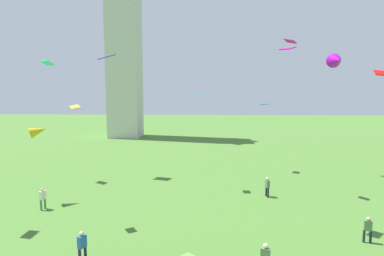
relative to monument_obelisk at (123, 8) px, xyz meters
The scene contains 15 objects.
monument_obelisk is the anchor object (origin of this frame).
person_0 57.08m from the monument_obelisk, 59.49° to the right, with size 0.49×0.35×1.61m.
person_1 48.95m from the monument_obelisk, 59.07° to the right, with size 0.36×0.53×1.75m.
person_2 54.17m from the monument_obelisk, 78.17° to the right, with size 0.43×0.51×1.72m.
person_3 47.15m from the monument_obelisk, 84.47° to the right, with size 0.39×0.51×1.71m.
kite_flying_0 32.88m from the monument_obelisk, 78.74° to the right, with size 1.76×1.46×0.64m.
kite_flying_1 49.12m from the monument_obelisk, 62.66° to the right, with size 1.24×1.27×0.32m.
kite_flying_2 50.89m from the monument_obelisk, 52.82° to the right, with size 1.17×1.34×0.57m.
kite_flying_3 41.17m from the monument_obelisk, 64.81° to the right, with size 0.61×0.90×0.31m.
kite_flying_4 46.55m from the monument_obelisk, 79.65° to the right, with size 0.97×1.00×0.31m.
kite_flying_5 34.25m from the monument_obelisk, 89.38° to the right, with size 1.47×1.32×0.49m.
kite_flying_6 39.76m from the monument_obelisk, 49.45° to the right, with size 1.12×1.24×0.15m.
kite_flying_7 43.63m from the monument_obelisk, 43.48° to the right, with size 1.81×2.46×1.72m.
kite_flying_8 43.80m from the monument_obelisk, 55.80° to the right, with size 1.13×1.22×0.51m.
kite_flying_9 43.05m from the monument_obelisk, 85.83° to the right, with size 1.72×1.54×1.20m.
Camera 1 is at (1.94, -6.38, 8.96)m, focal length 28.86 mm.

